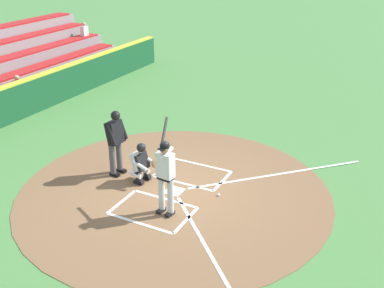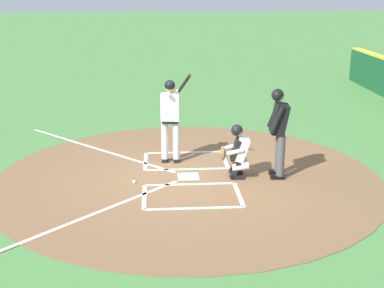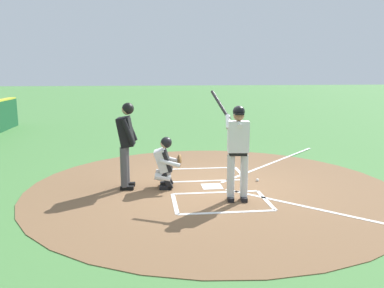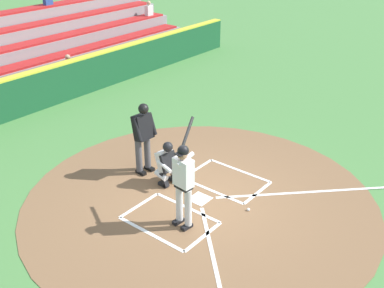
# 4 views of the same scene
# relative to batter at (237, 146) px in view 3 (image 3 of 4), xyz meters

# --- Properties ---
(ground_plane) EXTENTS (120.00, 120.00, 0.00)m
(ground_plane) POSITION_rel_batter_xyz_m (-0.97, -0.32, -1.10)
(ground_plane) COLOR #4C8442
(dirt_circle) EXTENTS (8.00, 8.00, 0.01)m
(dirt_circle) POSITION_rel_batter_xyz_m (-0.97, -0.32, -1.09)
(dirt_circle) COLOR brown
(dirt_circle) RESTS_ON ground
(home_plate_and_chalk) EXTENTS (7.93, 4.91, 0.01)m
(home_plate_and_chalk) POSITION_rel_batter_xyz_m (-0.97, 0.56, -1.08)
(home_plate_and_chalk) COLOR white
(home_plate_and_chalk) RESTS_ON dirt_circle
(batter) EXTENTS (0.99, 0.63, 2.13)m
(batter) POSITION_rel_batter_xyz_m (0.00, 0.00, 0.00)
(batter) COLOR silver
(batter) RESTS_ON ground
(catcher) EXTENTS (0.59, 0.64, 1.13)m
(catcher) POSITION_rel_batter_xyz_m (-1.03, -1.33, -0.51)
(catcher) COLOR black
(catcher) RESTS_ON ground
(plate_umpire) EXTENTS (0.60, 0.45, 1.86)m
(plate_umpire) POSITION_rel_batter_xyz_m (-1.08, -2.17, -0.02)
(plate_umpire) COLOR #4C4C51
(plate_umpire) RESTS_ON ground
(baseball) EXTENTS (0.07, 0.07, 0.07)m
(baseball) POSITION_rel_batter_xyz_m (-1.27, 0.79, -1.06)
(baseball) COLOR white
(baseball) RESTS_ON ground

